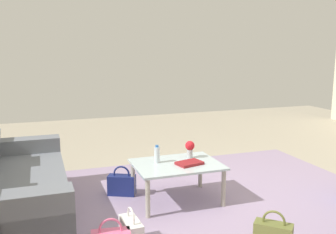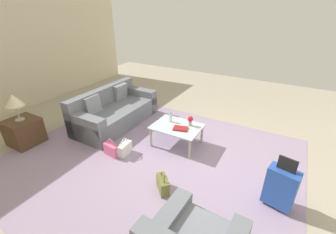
% 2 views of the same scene
% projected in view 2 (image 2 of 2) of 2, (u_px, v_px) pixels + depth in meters
% --- Properties ---
extents(ground_plane, '(12.00, 12.00, 0.00)m').
position_uv_depth(ground_plane, '(183.00, 164.00, 4.15)').
color(ground_plane, '#A89E89').
extents(wall_right, '(0.12, 8.00, 3.10)m').
position_uv_depth(wall_right, '(6.00, 52.00, 5.68)').
color(wall_right, beige).
rests_on(wall_right, ground).
extents(area_rug, '(5.20, 4.40, 0.01)m').
position_uv_depth(area_rug, '(150.00, 159.00, 4.26)').
color(area_rug, '#9984A3').
rests_on(area_rug, ground).
extents(couch, '(1.00, 2.10, 0.85)m').
position_uv_depth(couch, '(113.00, 112.00, 5.45)').
color(couch, slate).
rests_on(couch, ground).
extents(coffee_table, '(0.96, 0.72, 0.44)m').
position_uv_depth(coffee_table, '(177.00, 128.00, 4.54)').
color(coffee_table, silver).
rests_on(coffee_table, ground).
extents(water_bottle, '(0.06, 0.06, 0.20)m').
position_uv_depth(water_bottle, '(171.00, 118.00, 4.64)').
color(water_bottle, silver).
rests_on(water_bottle, coffee_table).
extents(coffee_table_book, '(0.32, 0.25, 0.03)m').
position_uv_depth(coffee_table_book, '(180.00, 129.00, 4.39)').
color(coffee_table_book, maroon).
rests_on(coffee_table_book, coffee_table).
extents(flower_vase, '(0.11, 0.11, 0.21)m').
position_uv_depth(flower_vase, '(190.00, 120.00, 4.48)').
color(flower_vase, '#B2B7BC').
rests_on(flower_vase, coffee_table).
extents(side_table, '(0.58, 0.58, 0.54)m').
position_uv_depth(side_table, '(24.00, 132.00, 4.66)').
color(side_table, '#513823').
rests_on(side_table, ground).
extents(table_lamp, '(0.33, 0.33, 0.56)m').
position_uv_depth(table_lamp, '(14.00, 101.00, 4.35)').
color(table_lamp, '#ADA899').
rests_on(table_lamp, side_table).
extents(suitcase_blue, '(0.44, 0.30, 0.85)m').
position_uv_depth(suitcase_blue, '(281.00, 187.00, 3.13)').
color(suitcase_blue, '#2851AD').
rests_on(suitcase_blue, ground).
extents(handbag_white, '(0.16, 0.33, 0.36)m').
position_uv_depth(handbag_white, '(125.00, 149.00, 4.36)').
color(handbag_white, white).
rests_on(handbag_white, ground).
extents(handbag_navy, '(0.35, 0.27, 0.36)m').
position_uv_depth(handbag_navy, '(163.00, 125.00, 5.20)').
color(handbag_navy, navy).
rests_on(handbag_navy, ground).
extents(handbag_pink, '(0.34, 0.18, 0.36)m').
position_uv_depth(handbag_pink, '(112.00, 149.00, 4.34)').
color(handbag_pink, pink).
rests_on(handbag_pink, ground).
extents(handbag_olive, '(0.33, 0.32, 0.36)m').
position_uv_depth(handbag_olive, '(163.00, 184.00, 3.50)').
color(handbag_olive, olive).
rests_on(handbag_olive, ground).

